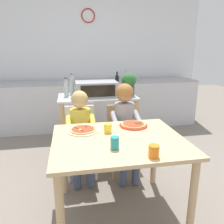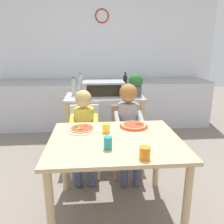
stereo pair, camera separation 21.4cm
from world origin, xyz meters
name	(u,v)px [view 1 (the left image)]	position (x,y,z in m)	size (l,w,h in m)	color
ground_plane	(101,157)	(0.00, 1.13, 0.00)	(11.26, 11.26, 0.00)	slate
back_wall_tiled	(88,55)	(0.00, 2.88, 1.35)	(4.52, 0.14, 2.70)	silver
kitchen_counter	(91,104)	(0.00, 2.47, 0.44)	(4.07, 0.60, 1.08)	silver
kitchen_island_cart	(98,117)	(-0.03, 1.19, 0.58)	(1.02, 0.58, 0.86)	#B7BABF
toaster_oven	(96,89)	(-0.04, 1.19, 0.96)	(0.54, 0.35, 0.19)	#999BA0
bottle_tall_green_wine	(66,89)	(-0.43, 1.22, 0.97)	(0.06, 0.06, 0.24)	#ADB7B2
bottle_dark_olive_oil	(72,85)	(-0.35, 1.38, 0.98)	(0.06, 0.06, 0.28)	#ADB7B2
bottle_squat_spirits	(117,84)	(0.28, 1.39, 0.99)	(0.05, 0.05, 0.29)	black
potted_herb_plant	(129,84)	(0.38, 1.12, 1.02)	(0.19, 0.19, 0.30)	#4C4C51
dining_table	(119,150)	(0.00, 0.00, 0.63)	(1.10, 0.92, 0.73)	tan
dining_chair_left	(81,136)	(-0.28, 0.77, 0.48)	(0.36, 0.36, 0.81)	silver
dining_chair_right	(123,134)	(0.21, 0.72, 0.48)	(0.36, 0.36, 0.81)	tan
child_in_yellow_shirt	(81,126)	(-0.28, 0.64, 0.65)	(0.32, 0.42, 1.01)	#424C6B
child_in_grey_shirt	(125,120)	(0.21, 0.61, 0.70)	(0.32, 0.42, 1.08)	#424C6B
pizza_plate_white	(83,130)	(-0.28, 0.23, 0.75)	(0.28, 0.28, 0.03)	white
pizza_plate_red_rimmed	(133,125)	(0.21, 0.29, 0.75)	(0.27, 0.27, 0.03)	red
drinking_cup_teal	(115,143)	(-0.07, -0.19, 0.78)	(0.07, 0.07, 0.10)	teal
drinking_cup_orange	(154,151)	(0.17, -0.37, 0.78)	(0.08, 0.08, 0.09)	orange
drinking_cup_yellow	(108,128)	(-0.06, 0.16, 0.78)	(0.07, 0.07, 0.08)	yellow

